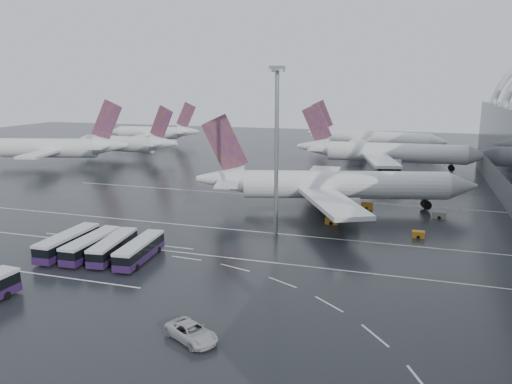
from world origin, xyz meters
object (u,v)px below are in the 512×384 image
(bus_row_near_b, at_px, (91,245))
(gse_cart_belly_e, at_px, (367,206))
(gse_cart_belly_b, at_px, (439,215))
(airliner_gate_b, at_px, (385,153))
(jet_remote_far, at_px, (155,133))
(bus_row_near_d, at_px, (140,250))
(floodlight_mast, at_px, (277,132))
(bus_row_near_a, at_px, (68,243))
(airliner_gate_c, at_px, (371,139))
(jet_remote_west, at_px, (58,148))
(bus_row_near_c, at_px, (113,247))
(gse_cart_belly_c, at_px, (332,221))
(airliner_main, at_px, (330,185))
(jet_remote_mid, at_px, (126,144))
(gse_cart_belly_a, at_px, (418,234))
(van_curve_a, at_px, (191,332))

(bus_row_near_b, relative_size, gse_cart_belly_e, 5.11)
(gse_cart_belly_b, bearing_deg, airliner_gate_b, 103.93)
(jet_remote_far, height_order, bus_row_near_d, jet_remote_far)
(floodlight_mast, bearing_deg, gse_cart_belly_e, 60.53)
(bus_row_near_a, distance_m, gse_cart_belly_e, 58.73)
(airliner_gate_c, xyz_separation_m, jet_remote_west, (-91.66, -62.52, 0.55))
(jet_remote_far, xyz_separation_m, bus_row_near_c, (64.29, -129.48, -2.99))
(bus_row_near_d, xyz_separation_m, gse_cart_belly_c, (23.73, 27.98, -1.00))
(bus_row_near_b, bearing_deg, airliner_main, -38.31)
(bus_row_near_b, height_order, bus_row_near_c, bus_row_near_b)
(jet_remote_far, distance_m, bus_row_near_d, 146.67)
(airliner_gate_b, xyz_separation_m, jet_remote_far, (-98.05, 36.23, -0.28))
(airliner_gate_c, bearing_deg, bus_row_near_d, -87.20)
(airliner_main, xyz_separation_m, jet_remote_mid, (-79.73, 50.20, -0.15))
(jet_remote_far, relative_size, gse_cart_belly_e, 16.96)
(gse_cart_belly_e, bearing_deg, airliner_gate_c, 94.67)
(jet_remote_far, relative_size, gse_cart_belly_a, 19.85)
(bus_row_near_b, height_order, gse_cart_belly_c, bus_row_near_b)
(bus_row_near_d, distance_m, gse_cart_belly_b, 57.48)
(airliner_gate_b, xyz_separation_m, floodlight_mast, (-13.55, -75.08, 12.89))
(gse_cart_belly_b, xyz_separation_m, gse_cart_belly_c, (-19.17, -10.26, -0.05))
(bus_row_near_a, xyz_separation_m, bus_row_near_b, (4.08, 0.16, -0.07))
(gse_cart_belly_b, bearing_deg, bus_row_near_c, -141.13)
(airliner_main, xyz_separation_m, van_curve_a, (-4.38, -58.47, -4.01))
(bus_row_near_d, bearing_deg, jet_remote_west, 39.86)
(bus_row_near_b, relative_size, gse_cart_belly_b, 4.92)
(bus_row_near_b, height_order, gse_cart_belly_b, bus_row_near_b)
(gse_cart_belly_c, bearing_deg, bus_row_near_b, -138.15)
(bus_row_near_a, relative_size, bus_row_near_d, 1.05)
(jet_remote_mid, distance_m, bus_row_near_c, 104.57)
(jet_remote_mid, height_order, gse_cart_belly_e, jet_remote_mid)
(airliner_gate_b, height_order, van_curve_a, airliner_gate_b)
(airliner_main, xyz_separation_m, airliner_gate_c, (-0.01, 92.54, -0.11))
(bus_row_near_a, bearing_deg, gse_cart_belly_c, -53.25)
(bus_row_near_c, bearing_deg, jet_remote_far, 18.49)
(van_curve_a, relative_size, gse_cart_belly_a, 3.07)
(jet_remote_mid, bearing_deg, gse_cart_belly_b, 155.85)
(bus_row_near_c, xyz_separation_m, gse_cart_belly_a, (43.59, 24.13, -1.06))
(airliner_main, bearing_deg, floodlight_mast, -120.15)
(van_curve_a, bearing_deg, jet_remote_mid, 63.34)
(bus_row_near_d, bearing_deg, gse_cart_belly_c, -45.72)
(airliner_main, bearing_deg, gse_cart_belly_c, -93.89)
(gse_cart_belly_b, bearing_deg, jet_remote_far, 140.75)
(jet_remote_west, bearing_deg, gse_cart_belly_a, 143.18)
(jet_remote_west, xyz_separation_m, bus_row_near_b, (62.18, -69.94, -3.68))
(floodlight_mast, relative_size, gse_cart_belly_b, 11.24)
(airliner_gate_b, relative_size, gse_cart_belly_a, 27.16)
(jet_remote_west, bearing_deg, gse_cart_belly_c, 141.87)
(bus_row_near_a, bearing_deg, floodlight_mast, -57.77)
(jet_remote_west, bearing_deg, bus_row_near_b, 117.36)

